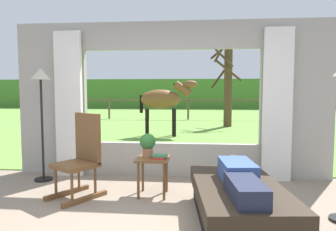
{
  "coord_description": "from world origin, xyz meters",
  "views": [
    {
      "loc": [
        0.44,
        -2.86,
        1.42
      ],
      "look_at": [
        0.0,
        1.8,
        1.05
      ],
      "focal_mm": 33.11,
      "sensor_mm": 36.0,
      "label": 1
    }
  ],
  "objects": [
    {
      "name": "curtain_panel_right",
      "position": [
        1.69,
        2.12,
        1.2
      ],
      "size": [
        0.44,
        0.1,
        2.4
      ],
      "primitive_type": "cube",
      "color": "silver",
      "rests_on": "ground_plane"
    },
    {
      "name": "pasture_tree",
      "position": [
        1.62,
        9.56,
        1.71
      ],
      "size": [
        1.19,
        1.3,
        3.62
      ],
      "color": "#4C3823",
      "rests_on": "outdoor_pasture_lawn"
    },
    {
      "name": "back_wall_with_window",
      "position": [
        0.0,
        2.26,
        1.25
      ],
      "size": [
        5.2,
        0.12,
        2.55
      ],
      "color": "#9E998E",
      "rests_on": "ground_plane"
    },
    {
      "name": "potted_plant",
      "position": [
        -0.23,
        1.3,
        0.7
      ],
      "size": [
        0.22,
        0.22,
        0.32
      ],
      "color": "#9E6042",
      "rests_on": "side_table"
    },
    {
      "name": "rocking_chair",
      "position": [
        -1.11,
        1.12,
        0.55
      ],
      "size": [
        0.76,
        0.82,
        1.12
      ],
      "rotation": [
        0.0,
        0.0,
        -0.57
      ],
      "color": "brown",
      "rests_on": "ground_plane"
    },
    {
      "name": "curtain_panel_left",
      "position": [
        -1.69,
        2.12,
        1.2
      ],
      "size": [
        0.44,
        0.1,
        2.4
      ],
      "primitive_type": "cube",
      "color": "silver",
      "rests_on": "ground_plane"
    },
    {
      "name": "outdoor_pasture_lawn",
      "position": [
        0.0,
        13.16,
        0.01
      ],
      "size": [
        36.0,
        21.68,
        0.02
      ],
      "primitive_type": "cube",
      "color": "olive",
      "rests_on": "ground_plane"
    },
    {
      "name": "recliner_sofa",
      "position": [
        0.89,
        0.45,
        0.22
      ],
      "size": [
        1.07,
        1.78,
        0.42
      ],
      "rotation": [
        0.0,
        0.0,
        0.1
      ],
      "color": "black",
      "rests_on": "ground_plane"
    },
    {
      "name": "horse",
      "position": [
        -0.61,
        6.71,
        1.16
      ],
      "size": [
        1.81,
        0.72,
        1.73
      ],
      "rotation": [
        0.0,
        0.0,
        -1.44
      ],
      "color": "brown",
      "rests_on": "outdoor_pasture_lawn"
    },
    {
      "name": "reclining_person",
      "position": [
        0.89,
        0.4,
        0.52
      ],
      "size": [
        0.4,
        1.44,
        0.22
      ],
      "rotation": [
        0.0,
        0.0,
        0.1
      ],
      "color": "#334C8C",
      "rests_on": "recliner_sofa"
    },
    {
      "name": "pasture_fence_line",
      "position": [
        0.0,
        12.43,
        0.74
      ],
      "size": [
        16.1,
        0.1,
        1.1
      ],
      "color": "brown",
      "rests_on": "outdoor_pasture_lawn"
    },
    {
      "name": "distant_hill_ridge",
      "position": [
        0.0,
        23.0,
        1.2
      ],
      "size": [
        36.0,
        2.0,
        2.4
      ],
      "primitive_type": "cube",
      "color": "#457A2D",
      "rests_on": "ground_plane"
    },
    {
      "name": "side_table",
      "position": [
        -0.15,
        1.24,
        0.43
      ],
      "size": [
        0.44,
        0.44,
        0.52
      ],
      "color": "brown",
      "rests_on": "ground_plane"
    },
    {
      "name": "floor_lamp_left",
      "position": [
        -1.99,
        1.79,
        1.44
      ],
      "size": [
        0.32,
        0.32,
        1.78
      ],
      "color": "black",
      "rests_on": "ground_plane"
    },
    {
      "name": "book_stack",
      "position": [
        -0.06,
        1.18,
        0.55
      ],
      "size": [
        0.21,
        0.16,
        0.06
      ],
      "color": "#B22D28",
      "rests_on": "side_table"
    }
  ]
}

